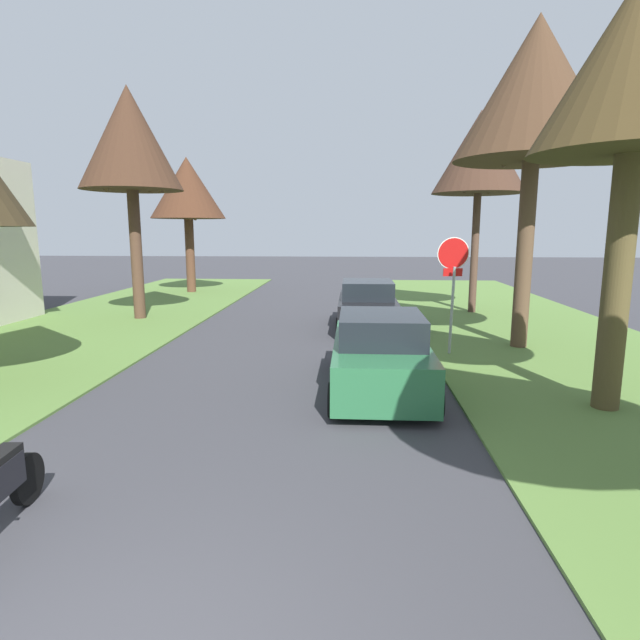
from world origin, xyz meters
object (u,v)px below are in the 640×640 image
Objects in this scene: stop_sign_far at (453,270)px; street_tree_right_mid_b at (536,91)px; street_tree_right_far at (480,153)px; street_tree_left_mid_b at (129,140)px; street_tree_right_mid_a at (639,67)px; parked_sedan_green at (380,354)px; parked_sedan_black at (367,306)px; street_tree_left_far at (187,189)px.

street_tree_right_mid_b is (2.04, 0.96, 4.45)m from stop_sign_far.
street_tree_right_far is 12.49m from street_tree_left_mid_b.
street_tree_right_mid_b is 1.13× the size of street_tree_right_far.
stop_sign_far is at bearing 117.11° from street_tree_right_mid_a.
parked_sedan_green is at bearing 166.28° from street_tree_right_mid_a.
street_tree_right_mid_b is 1.91× the size of parked_sedan_black.
street_tree_left_far reaches higher than stop_sign_far.
street_tree_right_mid_b is at bearing -90.90° from street_tree_right_far.
street_tree_right_mid_a is 1.65× the size of parked_sedan_black.
street_tree_right_mid_b is at bearing -17.46° from street_tree_left_mid_b.
street_tree_right_mid_a is 1.65× the size of parked_sedan_green.
street_tree_left_far is (-10.78, 12.79, 3.00)m from stop_sign_far.
street_tree_right_far is 0.94× the size of street_tree_left_mid_b.
street_tree_right_mid_b reaches higher than stop_sign_far.
street_tree_right_mid_a is (2.03, -3.96, 3.56)m from stop_sign_far.
street_tree_right_far reaches higher than stop_sign_far.
street_tree_right_far is (2.14, 6.97, 3.79)m from stop_sign_far.
parked_sedan_green is (8.83, -15.79, -4.47)m from street_tree_left_far.
street_tree_right_far is 1.69× the size of parked_sedan_black.
street_tree_right_mid_a is 10.94m from street_tree_right_far.
stop_sign_far is 0.37× the size of street_tree_left_mid_b.
street_tree_right_mid_a is 1.08× the size of street_tree_left_far.
street_tree_left_mid_b reaches higher than street_tree_left_far.
stop_sign_far is 0.41× the size of street_tree_right_mid_a.
stop_sign_far reaches higher than parked_sedan_black.
street_tree_left_mid_b reaches higher than street_tree_right_mid_a.
street_tree_right_mid_b is at bearing -33.25° from parked_sedan_black.
street_tree_left_mid_b is (-12.19, 8.76, 0.46)m from street_tree_right_mid_a.
street_tree_right_mid_b is at bearing 25.19° from stop_sign_far.
stop_sign_far is 11.93m from street_tree_left_mid_b.
street_tree_right_mid_a is 15.02m from street_tree_left_mid_b.
street_tree_right_mid_a is 21.10m from street_tree_left_far.
street_tree_left_mid_b is 8.08m from street_tree_left_far.
street_tree_left_far is 18.63m from parked_sedan_green.
street_tree_left_mid_b is 1.81× the size of parked_sedan_black.
street_tree_left_far is 1.52× the size of parked_sedan_black.
parked_sedan_black is at bearing -141.09° from street_tree_right_far.
street_tree_right_mid_a is 6.48m from parked_sedan_green.
parked_sedan_green is (8.21, -7.79, -5.48)m from street_tree_left_mid_b.
street_tree_right_mid_b is at bearing -42.71° from street_tree_left_far.
street_tree_right_mid_b is 8.15m from parked_sedan_green.
parked_sedan_green is (-3.99, -3.95, -5.91)m from street_tree_right_mid_b.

